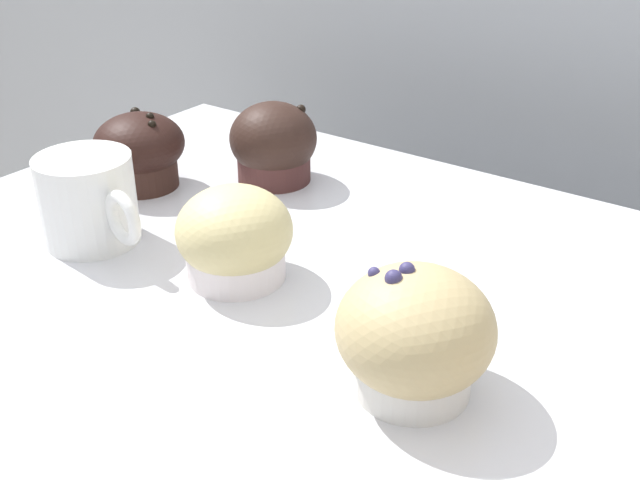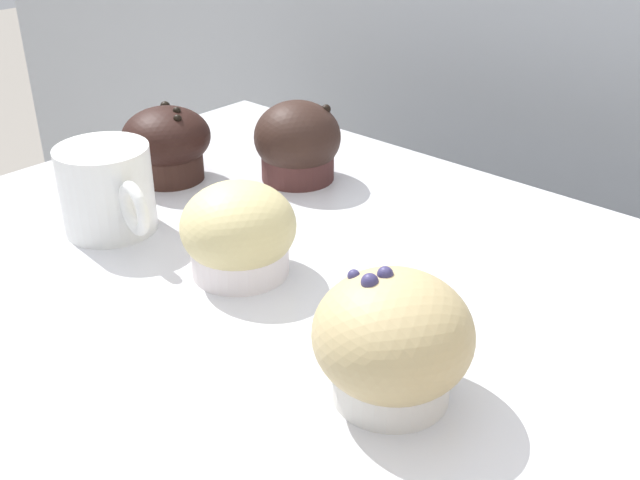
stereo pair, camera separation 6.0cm
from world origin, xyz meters
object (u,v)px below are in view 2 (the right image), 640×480
object	(u,v)px
muffin_back_left	(167,143)
coffee_cup	(107,188)
muffin_front_left	(297,143)
muffin_front_right	(239,233)
muffin_front_center	(392,342)

from	to	relation	value
muffin_back_left	coffee_cup	bearing A→B (deg)	-63.26
muffin_front_left	muffin_front_right	world-z (taller)	muffin_front_left
muffin_back_left	muffin_front_left	distance (m)	0.14
muffin_front_right	muffin_back_left	bearing A→B (deg)	157.54
muffin_front_left	coffee_cup	distance (m)	0.21
muffin_back_left	muffin_front_right	world-z (taller)	muffin_back_left
muffin_front_center	coffee_cup	size ratio (longest dim) A/B	0.81
muffin_front_center	muffin_back_left	size ratio (longest dim) A/B	1.11
muffin_front_left	coffee_cup	world-z (taller)	muffin_front_left
muffin_front_center	coffee_cup	bearing A→B (deg)	177.38
muffin_front_center	muffin_back_left	bearing A→B (deg)	162.18
muffin_front_center	muffin_front_left	distance (m)	0.37
muffin_back_left	muffin_front_right	distance (m)	0.22
muffin_front_left	coffee_cup	size ratio (longest dim) A/B	0.72
muffin_front_right	coffee_cup	bearing A→B (deg)	-169.59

